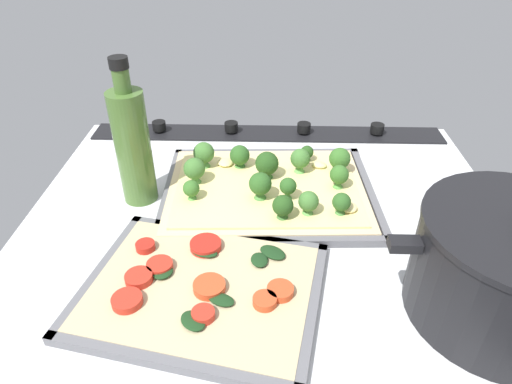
{
  "coord_description": "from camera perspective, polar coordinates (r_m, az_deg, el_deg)",
  "views": [
    {
      "loc": [
        -0.24,
        56.19,
        43.03
      ],
      "look_at": [
        1.37,
        -1.21,
        4.05
      ],
      "focal_mm": 31.53,
      "sensor_mm": 36.0,
      "label": 1
    }
  ],
  "objects": [
    {
      "name": "ground_plane",
      "position": [
        0.72,
        1.07,
        -4.23
      ],
      "size": [
        75.79,
        64.71,
        3.0
      ],
      "primitive_type": "cube",
      "color": "silver"
    },
    {
      "name": "stove_control_panel",
      "position": [
        0.95,
        1.31,
        7.62
      ],
      "size": [
        72.76,
        7.0,
        2.6
      ],
      "color": "black",
      "rests_on": "ground_plane"
    },
    {
      "name": "baking_tray_front",
      "position": [
        0.76,
        1.45,
        -0.11
      ],
      "size": [
        36.05,
        28.79,
        1.3
      ],
      "color": "slate",
      "rests_on": "ground_plane"
    },
    {
      "name": "broccoli_pizza",
      "position": [
        0.75,
        1.56,
        1.14
      ],
      "size": [
        33.56,
        26.3,
        6.08
      ],
      "color": "beige",
      "rests_on": "baking_tray_front"
    },
    {
      "name": "baking_tray_back",
      "position": [
        0.59,
        -7.14,
        -12.37
      ],
      "size": [
        33.65,
        28.71,
        1.3
      ],
      "color": "slate",
      "rests_on": "ground_plane"
    },
    {
      "name": "veggie_pizza_back",
      "position": [
        0.59,
        -7.28,
        -11.7
      ],
      "size": [
        30.81,
        25.87,
        1.9
      ],
      "color": "tan",
      "rests_on": "baking_tray_back"
    },
    {
      "name": "cooking_pot",
      "position": [
        0.6,
        29.22,
        -8.59
      ],
      "size": [
        28.73,
        21.96,
        15.65
      ],
      "color": "black",
      "rests_on": "ground_plane"
    },
    {
      "name": "oil_bottle",
      "position": [
        0.73,
        -15.56,
        5.8
      ],
      "size": [
        5.54,
        5.54,
        23.67
      ],
      "color": "#476B2D",
      "rests_on": "ground_plane"
    }
  ]
}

